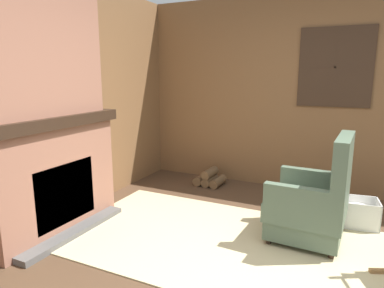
# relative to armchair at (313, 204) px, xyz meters

# --- Properties ---
(ground_plane) EXTENTS (14.00, 14.00, 0.00)m
(ground_plane) POSITION_rel_armchair_xyz_m (-0.17, -0.92, -0.37)
(ground_plane) COLOR #4C3523
(wood_panel_wall_left) EXTENTS (0.06, 5.44, 2.63)m
(wood_panel_wall_left) POSITION_rel_armchair_xyz_m (-2.62, -0.92, 0.95)
(wood_panel_wall_left) COLOR brown
(wood_panel_wall_left) RESTS_ON ground
(wood_panel_wall_back) EXTENTS (5.44, 0.09, 2.63)m
(wood_panel_wall_back) POSITION_rel_armchair_xyz_m (-0.17, 1.53, 0.96)
(wood_panel_wall_back) COLOR brown
(wood_panel_wall_back) RESTS_ON ground
(fireplace_hearth) EXTENTS (0.58, 1.54, 1.19)m
(fireplace_hearth) POSITION_rel_armchair_xyz_m (-2.40, -0.92, 0.23)
(fireplace_hearth) COLOR #93604C
(fireplace_hearth) RESTS_ON ground
(chimney_breast) EXTENTS (0.32, 1.27, 1.42)m
(chimney_breast) POSITION_rel_armchair_xyz_m (-2.41, -0.92, 1.54)
(chimney_breast) COLOR #93604C
(chimney_breast) RESTS_ON fireplace_hearth
(area_rug) EXTENTS (3.53, 1.77, 0.01)m
(area_rug) POSITION_rel_armchair_xyz_m (-0.55, -0.42, -0.36)
(area_rug) COLOR #C6B789
(area_rug) RESTS_ON ground
(armchair) EXTENTS (0.73, 0.75, 1.05)m
(armchair) POSITION_rel_armchair_xyz_m (0.00, 0.00, 0.00)
(armchair) COLOR #516651
(armchair) RESTS_ON ground
(firewood_stack) EXTENTS (0.40, 0.37, 0.24)m
(firewood_stack) POSITION_rel_armchair_xyz_m (-1.54, 1.13, -0.27)
(firewood_stack) COLOR brown
(firewood_stack) RESTS_ON ground
(laundry_basket) EXTENTS (0.46, 0.36, 0.30)m
(laundry_basket) POSITION_rel_armchair_xyz_m (0.39, 0.54, -0.22)
(laundry_basket) COLOR white
(laundry_basket) RESTS_ON ground
(storage_case) EXTENTS (0.14, 0.28, 0.12)m
(storage_case) POSITION_rel_armchair_xyz_m (-2.44, -0.37, 0.89)
(storage_case) COLOR brown
(storage_case) RESTS_ON fireplace_hearth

